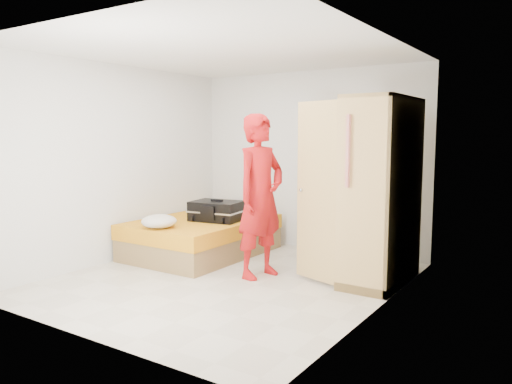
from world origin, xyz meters
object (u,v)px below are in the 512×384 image
Objects in this scene: round_cushion at (159,221)px; person at (260,196)px; suitcase at (217,211)px; bed at (202,237)px; wardrobe at (376,196)px.

person is at bearing 14.38° from round_cushion.
person reaches higher than round_cushion.
person is 2.55× the size of suitcase.
suitcase is at bearing 8.59° from bed.
suitcase is at bearing -179.43° from wardrobe.
round_cushion reaches higher than bed.
round_cushion is (-1.32, -0.34, -0.38)m from person.
suitcase reaches higher than round_cushion.
person reaches higher than bed.
round_cushion is at bearing -116.13° from suitcase.
suitcase is (-1.04, 0.50, -0.33)m from person.
wardrobe reaches higher than round_cushion.
person is 4.28× the size of round_cushion.
wardrobe is 2.71m from round_cushion.
wardrobe is 4.67× the size of round_cushion.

